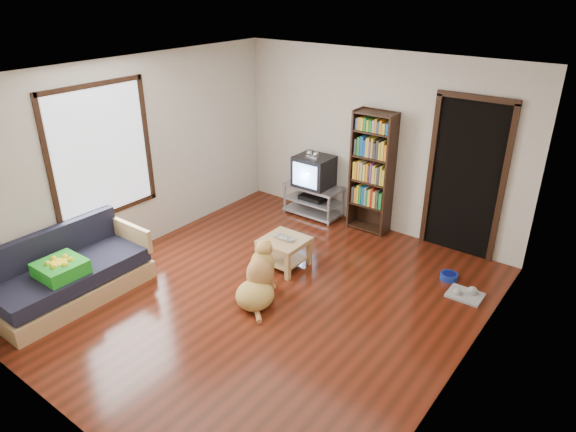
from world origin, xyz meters
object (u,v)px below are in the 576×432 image
Objects in this scene: dog_bowl at (449,276)px; grey_rag at (465,295)px; laptop at (283,239)px; green_cushion at (61,268)px; crt_tv at (315,171)px; bookshelf at (372,166)px; tv_stand at (313,199)px; sofa at (71,277)px; dog at (259,280)px; coffee_table at (284,247)px.

dog_bowl is 0.39m from grey_rag.
green_cushion is at bearing -124.92° from laptop.
crt_tv is (-0.62, 1.62, 0.33)m from laptop.
dog_bowl is at bearing 140.19° from grey_rag.
crt_tv is 0.32× the size of bookshelf.
sofa reaches higher than tv_stand.
grey_rag is 0.22× the size of sofa.
grey_rag is (2.16, 0.78, -0.40)m from laptop.
dog is (-0.10, -2.45, -0.74)m from bookshelf.
bookshelf is at bearing 77.57° from laptop.
grey_rag is at bearing 18.54° from laptop.
tv_stand reaches higher than laptop.
green_cushion reaches higher than grey_rag.
green_cushion is 4.65m from dog_bowl.
dog is (0.23, -0.76, -0.15)m from laptop.
grey_rag is at bearing 19.06° from coffee_table.
laptop is 1.76m from crt_tv.
green_cushion is at bearing -102.64° from tv_stand.
grey_rag is at bearing -39.81° from dog_bowl.
dog_bowl is at bearing 41.60° from sofa.
dog is (0.85, -2.38, -0.48)m from crt_tv.
dog_bowl is (1.86, 1.03, -0.37)m from laptop.
bookshelf is (0.33, 1.69, 0.59)m from laptop.
bookshelf reaches higher than crt_tv.
bookshelf reaches higher than dog.
green_cushion is 2.64m from laptop.
laptop reaches higher than dog_bowl.
sofa is 2.26× the size of dog.
green_cushion is 1.61× the size of laptop.
crt_tv is 2.57m from dog.
bookshelf reaches higher than grey_rag.
grey_rag is 2.91m from tv_stand.
bookshelf is at bearing 5.63° from tv_stand.
coffee_table is 0.83m from dog.
green_cushion is at bearing -52.38° from sofa.
green_cushion is 2.18× the size of dog_bowl.
crt_tv reaches higher than sofa.
laptop is 0.54× the size of coffee_table.
sofa reaches higher than green_cushion.
grey_rag is 4.69m from sofa.
sofa is at bearing -129.19° from laptop.
tv_stand is 3.76m from sofa.
sofa reaches higher than coffee_table.
crt_tv is at bearing 77.33° from green_cushion.
bookshelf is at bearing 65.03° from green_cushion.
dog_bowl is at bearing 28.17° from coffee_table.
grey_rag is 2.30m from coffee_table.
coffee_table is (-0.00, 0.03, -0.13)m from laptop.
dog_bowl is 2.55m from tv_stand.
sofa is at bearing 127.51° from green_cushion.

